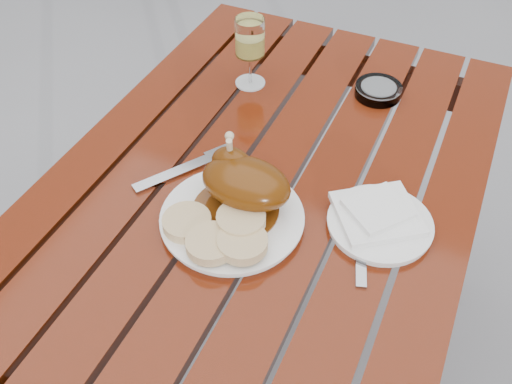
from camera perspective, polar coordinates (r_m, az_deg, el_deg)
ground at (r=1.72m, az=0.68°, el=-16.73°), size 60.00×60.00×0.00m
table at (r=1.40m, az=0.81°, el=-9.50°), size 0.80×1.20×0.75m
dinner_plate at (r=1.03m, az=-2.39°, el=-2.69°), size 0.30×0.30×0.02m
roast_duck at (r=1.02m, az=-1.27°, el=1.05°), size 0.17×0.16×0.12m
bread_dumplings at (r=0.98m, az=-3.61°, el=-3.98°), size 0.20×0.15×0.03m
wine_glass at (r=1.32m, az=-0.60°, el=13.76°), size 0.07×0.07×0.16m
side_plate at (r=1.04m, az=12.27°, el=-3.16°), size 0.21×0.21×0.02m
napkin at (r=1.04m, az=12.00°, el=-2.12°), size 0.19×0.19×0.01m
ashtray at (r=1.35m, az=12.12°, el=9.89°), size 0.13×0.13×0.03m
fork at (r=1.13m, az=-7.53°, el=2.14°), size 0.13×0.18×0.01m
knife at (r=1.01m, az=10.42°, el=-5.15°), size 0.07×0.18×0.01m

